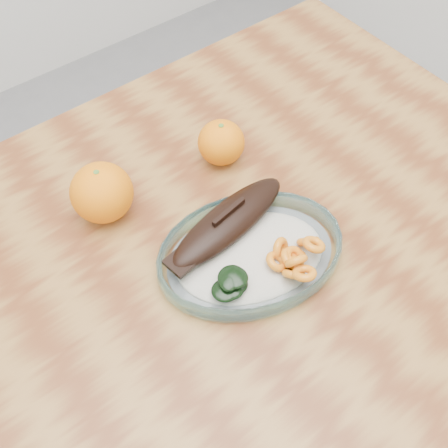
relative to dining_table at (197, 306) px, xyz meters
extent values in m
plane|color=slate|center=(0.00, 0.00, -0.65)|extent=(3.00, 3.00, 0.00)
cube|color=brown|center=(0.00, 0.00, 0.08)|extent=(1.20, 0.80, 0.04)
cylinder|color=brown|center=(0.54, 0.34, -0.30)|extent=(0.06, 0.06, 0.71)
ellipsoid|color=white|center=(0.07, -0.03, 0.10)|extent=(0.55, 0.46, 0.01)
torus|color=#93DBE3|center=(0.07, -0.03, 0.11)|extent=(0.59, 0.59, 0.03)
ellipsoid|color=white|center=(0.07, -0.03, 0.12)|extent=(0.49, 0.41, 0.02)
ellipsoid|color=black|center=(0.08, 0.02, 0.15)|extent=(0.22, 0.09, 0.04)
ellipsoid|color=black|center=(0.08, 0.02, 0.14)|extent=(0.19, 0.08, 0.02)
cube|color=black|center=(-0.01, 0.01, 0.15)|extent=(0.04, 0.04, 0.01)
cube|color=black|center=(0.08, 0.02, 0.16)|extent=(0.06, 0.02, 0.02)
torus|color=orange|center=(0.11, -0.08, 0.14)|extent=(0.05, 0.05, 0.02)
torus|color=orange|center=(0.11, -0.08, 0.14)|extent=(0.04, 0.05, 0.03)
torus|color=orange|center=(0.09, -0.10, 0.14)|extent=(0.04, 0.04, 0.04)
torus|color=orange|center=(0.15, -0.07, 0.14)|extent=(0.04, 0.04, 0.04)
torus|color=orange|center=(0.11, -0.09, 0.14)|extent=(0.03, 0.04, 0.04)
torus|color=orange|center=(0.09, -0.07, 0.14)|extent=(0.04, 0.04, 0.03)
torus|color=orange|center=(0.11, -0.06, 0.14)|extent=(0.04, 0.03, 0.04)
torus|color=orange|center=(0.11, -0.08, 0.14)|extent=(0.05, 0.05, 0.03)
torus|color=orange|center=(0.10, -0.09, 0.15)|extent=(0.04, 0.03, 0.04)
torus|color=orange|center=(0.14, -0.09, 0.15)|extent=(0.05, 0.05, 0.03)
torus|color=orange|center=(0.10, -0.11, 0.15)|extent=(0.04, 0.04, 0.03)
ellipsoid|color=black|center=(0.02, -0.06, 0.14)|extent=(0.05, 0.05, 0.01)
ellipsoid|color=black|center=(0.01, -0.06, 0.14)|extent=(0.04, 0.04, 0.01)
ellipsoid|color=black|center=(0.02, -0.06, 0.14)|extent=(0.05, 0.05, 0.01)
ellipsoid|color=black|center=(0.02, -0.05, 0.15)|extent=(0.05, 0.05, 0.01)
ellipsoid|color=black|center=(0.02, -0.06, 0.15)|extent=(0.04, 0.04, 0.01)
ellipsoid|color=black|center=(0.03, -0.06, 0.15)|extent=(0.05, 0.05, 0.01)
sphere|color=#FF6405|center=(-0.04, 0.16, 0.14)|extent=(0.09, 0.09, 0.09)
sphere|color=#FF6405|center=(0.16, 0.15, 0.14)|extent=(0.07, 0.07, 0.07)
camera|label=1|loc=(-0.22, -0.35, 0.76)|focal=45.00mm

